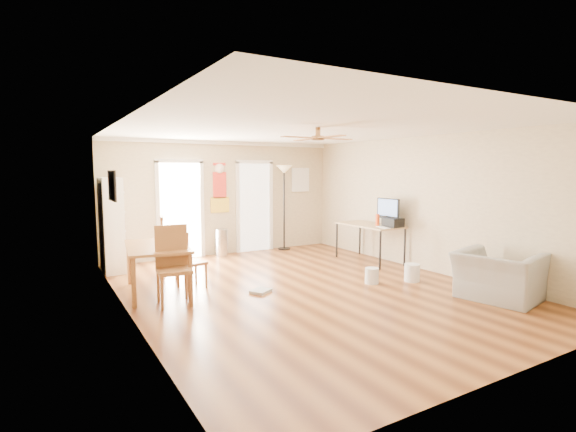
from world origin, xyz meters
TOP-DOWN VIEW (x-y plane):
  - floor at (0.00, 0.00)m, footprint 7.00×7.00m
  - ceiling at (0.00, 0.00)m, footprint 5.50×7.00m
  - wall_back at (0.00, 3.50)m, footprint 5.50×0.04m
  - wall_front at (0.00, -3.50)m, footprint 5.50×0.04m
  - wall_left at (-2.75, 0.00)m, footprint 0.04×7.00m
  - wall_right at (2.75, 0.00)m, footprint 0.04×7.00m
  - crown_molding at (0.00, 0.00)m, footprint 5.50×7.00m
  - kitchen_doorway at (-1.05, 3.48)m, footprint 0.90×0.10m
  - bathroom_doorway at (0.75, 3.48)m, footprint 0.80×0.10m
  - wall_decal at (-0.13, 3.48)m, footprint 0.46×0.03m
  - ac_grille at (2.05, 3.47)m, footprint 0.50×0.04m
  - framed_poster at (-2.73, 1.40)m, footprint 0.04×0.66m
  - ceiling_fan at (0.00, -0.30)m, footprint 1.24×1.24m
  - bookshelf at (-2.55, 2.93)m, footprint 0.62×0.89m
  - dining_table at (-2.15, 1.04)m, footprint 1.11×1.63m
  - dining_chair_right_a at (-1.60, 2.07)m, footprint 0.54×0.54m
  - dining_chair_right_b at (-1.60, 1.01)m, footprint 0.46×0.46m
  - dining_chair_near at (-2.10, 0.28)m, footprint 0.52×0.52m
  - trash_can at (-0.19, 3.25)m, footprint 0.34×0.34m
  - torchiere_lamp at (1.45, 3.25)m, footprint 0.50×0.50m
  - computer_desk at (2.33, 1.14)m, footprint 0.74×1.49m
  - imac at (2.47, 0.74)m, footprint 0.24×0.61m
  - keyboard at (2.20, 0.58)m, footprint 0.21×0.39m
  - printer at (2.45, 0.57)m, footprint 0.32×0.36m
  - orange_bottle at (2.30, 0.86)m, footprint 0.10×0.10m
  - wastebasket_a at (1.15, -0.29)m, footprint 0.29×0.29m
  - wastebasket_b at (1.86, -0.53)m, footprint 0.31×0.31m
  - floor_cloth at (-0.74, 0.19)m, footprint 0.39×0.37m
  - armchair at (2.15, -1.96)m, footprint 1.19×1.30m

SIDE VIEW (x-z plane):
  - floor at x=0.00m, z-range 0.00..0.00m
  - floor_cloth at x=-0.74m, z-range 0.00..0.04m
  - wastebasket_a at x=1.15m, z-range 0.00..0.27m
  - wastebasket_b at x=1.86m, z-range 0.00..0.31m
  - trash_can at x=-0.19m, z-range 0.00..0.62m
  - armchair at x=2.15m, z-range 0.00..0.73m
  - dining_table at x=-2.15m, z-range 0.00..0.76m
  - computer_desk at x=2.33m, z-range 0.00..0.80m
  - dining_chair_right_b at x=-1.60m, z-range 0.00..0.95m
  - dining_chair_right_a at x=-1.60m, z-range 0.00..1.10m
  - dining_chair_near at x=-2.10m, z-range 0.00..1.13m
  - keyboard at x=2.20m, z-range 0.80..0.81m
  - printer at x=2.45m, z-range 0.80..0.98m
  - bookshelf at x=-2.55m, z-range 0.00..1.81m
  - orange_bottle at x=2.30m, z-range 0.80..1.04m
  - torchiere_lamp at x=1.45m, z-range 0.00..2.06m
  - kitchen_doorway at x=-1.05m, z-range 0.00..2.10m
  - bathroom_doorway at x=0.75m, z-range 0.00..2.10m
  - imac at x=2.47m, z-range 0.80..1.37m
  - wall_back at x=0.00m, z-range 0.00..2.60m
  - wall_front at x=0.00m, z-range 0.00..2.60m
  - wall_left at x=-2.75m, z-range 0.00..2.60m
  - wall_right at x=2.75m, z-range 0.00..2.60m
  - wall_decal at x=-0.13m, z-range 1.00..2.10m
  - ac_grille at x=2.05m, z-range 1.40..2.00m
  - framed_poster at x=-2.73m, z-range 1.46..1.94m
  - ceiling_fan at x=0.00m, z-range 2.33..2.53m
  - crown_molding at x=0.00m, z-range 2.52..2.60m
  - ceiling at x=0.00m, z-range 2.60..2.60m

